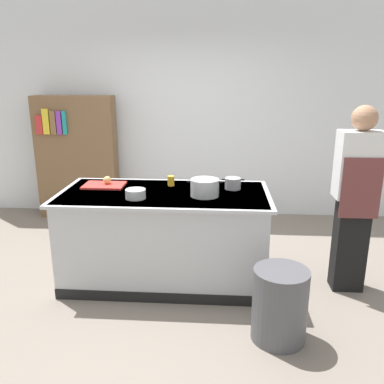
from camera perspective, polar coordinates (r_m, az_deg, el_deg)
name	(u,v)px	position (r m, az deg, el deg)	size (l,w,h in m)	color
ground_plane	(166,278)	(4.12, -3.75, -12.16)	(10.00, 10.00, 0.00)	slate
back_wall	(184,109)	(5.73, -1.20, 11.69)	(6.40, 0.12, 3.00)	silver
counter_island	(165,235)	(3.92, -3.88, -6.16)	(1.98, 0.98, 0.90)	#B7BABF
cutting_board	(104,185)	(4.06, -12.40, 0.94)	(0.40, 0.28, 0.02)	red
onion	(107,180)	(4.06, -11.99, 1.68)	(0.08, 0.08, 0.08)	tan
stock_pot	(205,188)	(3.63, 1.82, 0.64)	(0.33, 0.26, 0.16)	#B7BABF
sauce_pan	(233,183)	(3.88, 5.83, 1.23)	(0.22, 0.15, 0.11)	#99999E
mixing_bowl	(136,194)	(3.60, -8.05, -0.26)	(0.18, 0.18, 0.08)	#B7BABF
juice_cup	(171,181)	(3.98, -3.01, 1.60)	(0.07, 0.07, 0.10)	yellow
trash_bin	(280,305)	(3.22, 12.37, -15.41)	(0.42, 0.42, 0.58)	#4C4C51
person_chef	(355,196)	(3.88, 22.26, -0.57)	(0.38, 0.25, 1.72)	black
bookshelf	(77,157)	(5.84, -16.05, 4.75)	(1.10, 0.31, 1.70)	brown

